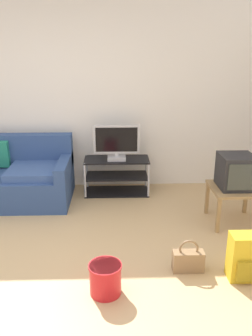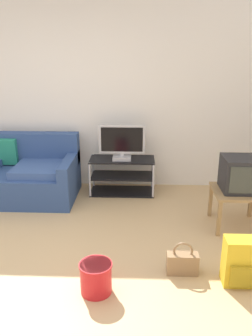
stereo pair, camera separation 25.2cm
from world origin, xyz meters
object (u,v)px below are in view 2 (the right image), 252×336
(couch, at_px, (9,175))
(tv_stand, at_px, (122,176))
(side_table, at_px, (237,196))
(backpack, at_px, (241,262))
(flat_tv, at_px, (122,143))
(cleaning_bucket, at_px, (96,277))
(handbag, at_px, (182,262))
(crt_tv, at_px, (239,174))

(couch, relative_size, tv_stand, 2.04)
(tv_stand, relative_size, side_table, 1.66)
(backpack, bearing_deg, side_table, 62.58)
(flat_tv, height_order, cleaning_bucket, flat_tv)
(side_table, distance_m, cleaning_bucket, 1.92)
(couch, relative_size, flat_tv, 2.93)
(handbag, bearing_deg, cleaning_bucket, -159.08)
(handbag, relative_size, cleaning_bucket, 1.14)
(handbag, bearing_deg, backpack, -14.72)
(flat_tv, xyz_separation_m, backpack, (1.12, -1.99, -0.53))
(backpack, xyz_separation_m, cleaning_bucket, (-1.24, -0.16, -0.07))
(handbag, bearing_deg, flat_tv, 108.94)
(tv_stand, relative_size, crt_tv, 2.25)
(couch, relative_size, handbag, 5.80)
(backpack, distance_m, cleaning_bucket, 1.25)
(backpack, bearing_deg, cleaning_bucket, 172.19)
(couch, xyz_separation_m, handbag, (2.19, -1.70, -0.20))
(backpack, xyz_separation_m, handbag, (-0.48, 0.13, -0.10))
(cleaning_bucket, bearing_deg, handbag, 20.92)
(cleaning_bucket, bearing_deg, flat_tv, 87.01)
(side_table, bearing_deg, handbag, -127.34)
(crt_tv, bearing_deg, cleaning_bucket, -139.80)
(flat_tv, bearing_deg, cleaning_bucket, -92.99)
(cleaning_bucket, bearing_deg, backpack, 7.40)
(side_table, height_order, backpack, side_table)
(handbag, xyz_separation_m, cleaning_bucket, (-0.75, -0.29, 0.03))
(side_table, xyz_separation_m, backpack, (-0.23, -1.06, -0.16))
(crt_tv, bearing_deg, couch, 165.58)
(backpack, relative_size, cleaning_bucket, 1.55)
(tv_stand, bearing_deg, flat_tv, -90.00)
(couch, height_order, flat_tv, flat_tv)
(couch, xyz_separation_m, crt_tv, (2.90, -0.75, 0.32))
(tv_stand, height_order, crt_tv, crt_tv)
(couch, bearing_deg, tv_stand, 7.02)
(tv_stand, relative_size, handbag, 2.84)
(crt_tv, bearing_deg, backpack, -102.04)
(tv_stand, bearing_deg, handbag, -71.27)
(flat_tv, height_order, handbag, flat_tv)
(side_table, bearing_deg, crt_tv, 90.00)
(couch, distance_m, handbag, 2.78)
(crt_tv, relative_size, handbag, 1.26)
(tv_stand, xyz_separation_m, cleaning_bucket, (-0.11, -2.18, -0.11))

